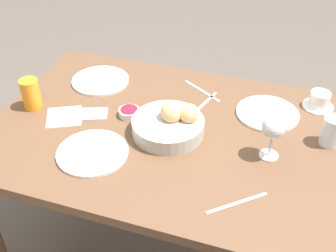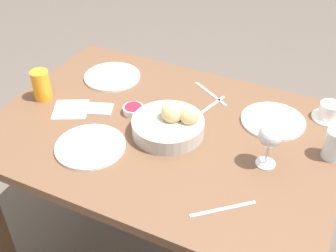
{
  "view_description": "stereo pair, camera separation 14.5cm",
  "coord_description": "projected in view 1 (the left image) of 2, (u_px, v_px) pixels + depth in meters",
  "views": [
    {
      "loc": [
        -0.39,
        1.12,
        1.65
      ],
      "look_at": [
        -0.02,
        0.02,
        0.77
      ],
      "focal_mm": 45.0,
      "sensor_mm": 36.0,
      "label": 1
    },
    {
      "loc": [
        -0.53,
        1.06,
        1.65
      ],
      "look_at": [
        -0.02,
        0.02,
        0.77
      ],
      "focal_mm": 45.0,
      "sensor_mm": 36.0,
      "label": 2
    }
  ],
  "objects": [
    {
      "name": "plate_near_left",
      "position": [
        267.0,
        113.0,
        1.56
      ],
      "size": [
        0.23,
        0.23,
        0.01
      ],
      "color": "white",
      "rests_on": "dining_table"
    },
    {
      "name": "coffee_cup",
      "position": [
        319.0,
        101.0,
        1.58
      ],
      "size": [
        0.12,
        0.12,
        0.06
      ],
      "color": "white",
      "rests_on": "dining_table"
    },
    {
      "name": "wine_glass",
      "position": [
        274.0,
        129.0,
        1.31
      ],
      "size": [
        0.08,
        0.08,
        0.16
      ],
      "color": "silver",
      "rests_on": "dining_table"
    },
    {
      "name": "dining_table",
      "position": [
        163.0,
        151.0,
        1.56
      ],
      "size": [
        1.22,
        0.87,
        0.74
      ],
      "color": "brown",
      "rests_on": "ground_plane"
    },
    {
      "name": "spoon_coffee",
      "position": [
        206.0,
        102.0,
        1.63
      ],
      "size": [
        0.05,
        0.15,
        0.0
      ],
      "color": "#B7B7BC",
      "rests_on": "dining_table"
    },
    {
      "name": "napkin",
      "position": [
        64.0,
        117.0,
        1.55
      ],
      "size": [
        0.17,
        0.17,
        0.0
      ],
      "color": "white",
      "rests_on": "dining_table"
    },
    {
      "name": "bread_basket",
      "position": [
        170.0,
        124.0,
        1.45
      ],
      "size": [
        0.25,
        0.25,
        0.12
      ],
      "color": "#B2ADA3",
      "rests_on": "dining_table"
    },
    {
      "name": "juice_glass",
      "position": [
        31.0,
        94.0,
        1.57
      ],
      "size": [
        0.07,
        0.07,
        0.12
      ],
      "color": "orange",
      "rests_on": "dining_table"
    },
    {
      "name": "plate_far_center",
      "position": [
        92.0,
        153.0,
        1.38
      ],
      "size": [
        0.24,
        0.24,
        0.01
      ],
      "color": "white",
      "rests_on": "dining_table"
    },
    {
      "name": "fork_silver",
      "position": [
        237.0,
        203.0,
        1.21
      ],
      "size": [
        0.16,
        0.14,
        0.0
      ],
      "color": "#B7B7BC",
      "rests_on": "dining_table"
    },
    {
      "name": "jam_bowl_berry",
      "position": [
        129.0,
        112.0,
        1.55
      ],
      "size": [
        0.08,
        0.08,
        0.03
      ],
      "color": "white",
      "rests_on": "dining_table"
    },
    {
      "name": "knife_silver",
      "position": [
        202.0,
        91.0,
        1.69
      ],
      "size": [
        0.17,
        0.12,
        0.0
      ],
      "color": "#B7B7BC",
      "rests_on": "dining_table"
    },
    {
      "name": "cell_phone",
      "position": [
        87.0,
        114.0,
        1.56
      ],
      "size": [
        0.17,
        0.12,
        0.01
      ],
      "color": "silver",
      "rests_on": "dining_table"
    },
    {
      "name": "plate_near_right",
      "position": [
        100.0,
        81.0,
        1.75
      ],
      "size": [
        0.24,
        0.24,
        0.01
      ],
      "color": "white",
      "rests_on": "dining_table"
    },
    {
      "name": "water_tumbler",
      "position": [
        332.0,
        131.0,
        1.4
      ],
      "size": [
        0.07,
        0.07,
        0.1
      ],
      "color": "silver",
      "rests_on": "dining_table"
    }
  ]
}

